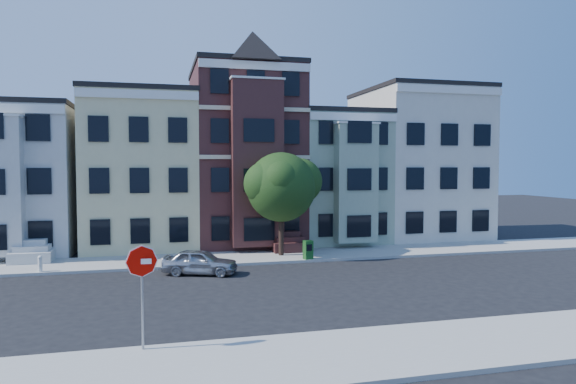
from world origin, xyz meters
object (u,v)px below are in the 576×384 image
object	(u,v)px
street_tree	(281,192)
newspaper_box	(308,250)
parked_car	(200,262)
stop_sign	(142,291)
fire_hydrant	(40,265)

from	to	relation	value
street_tree	newspaper_box	xyz separation A→B (m)	(1.20, -1.60, -3.25)
parked_car	stop_sign	distance (m)	10.99
newspaper_box	street_tree	bearing A→B (deg)	115.51
parked_car	stop_sign	world-z (taller)	stop_sign
parked_car	stop_sign	size ratio (longest dim) A/B	1.09
street_tree	parked_car	size ratio (longest dim) A/B	2.01
street_tree	parked_car	xyz separation A→B (m)	(-5.06, -3.56, -3.29)
parked_car	newspaper_box	xyz separation A→B (m)	(6.26, 1.97, 0.04)
stop_sign	parked_car	bearing A→B (deg)	82.64
stop_sign	fire_hydrant	bearing A→B (deg)	118.64
street_tree	newspaper_box	bearing A→B (deg)	-53.16
parked_car	newspaper_box	world-z (taller)	parked_car
newspaper_box	fire_hydrant	distance (m)	14.06
fire_hydrant	newspaper_box	bearing A→B (deg)	0.00
street_tree	parked_car	distance (m)	7.01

